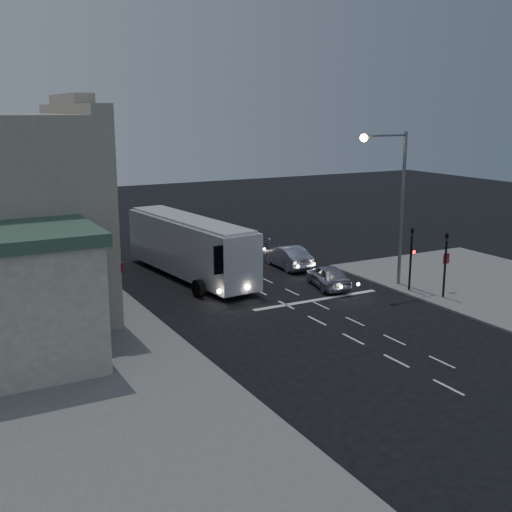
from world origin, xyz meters
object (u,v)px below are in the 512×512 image
tour_bus (189,246)px  traffic_signal_side (446,257)px  street_tree (72,203)px  car_sedan_b (241,243)px  traffic_signal_main (411,251)px  car_sedan_a (287,257)px  streetlight (394,191)px  regulatory_sign (445,266)px  car_suv (328,276)px

tour_bus → traffic_signal_side: size_ratio=3.07×
street_tree → car_sedan_b: bearing=-0.9°
traffic_signal_side → street_tree: 23.24m
tour_bus → traffic_signal_main: 13.49m
traffic_signal_side → car_sedan_a: bearing=110.4°
streetlight → street_tree: 20.19m
traffic_signal_side → regulatory_sign: bearing=43.9°
car_suv → street_tree: (-12.19, 11.22, 3.80)m
car_suv → traffic_signal_side: (4.32, -5.00, 1.73)m
car_sedan_a → traffic_signal_side: (3.87, -10.43, 1.68)m
car_sedan_a → traffic_signal_side: size_ratio=1.10×
car_sedan_b → street_tree: street_tree is taller
traffic_signal_main → traffic_signal_side: same height
car_sedan_a → streetlight: (2.91, -7.03, 4.99)m
car_sedan_a → traffic_signal_side: 11.25m
regulatory_sign → tour_bus: bearing=138.8°
car_sedan_b → street_tree: bearing=-13.6°
regulatory_sign → street_tree: size_ratio=0.35×
car_sedan_b → traffic_signal_main: (3.79, -14.06, 1.74)m
car_sedan_b → traffic_signal_main: bearing=92.4°
car_suv → regulatory_sign: regulatory_sign is taller
car_sedan_a → regulatory_sign: (4.87, -9.47, 0.85)m
car_suv → street_tree: 17.00m
car_sedan_a → streetlight: 9.10m
traffic_signal_main → streetlight: streetlight is taller
tour_bus → street_tree: 8.17m
traffic_signal_side → regulatory_sign: traffic_signal_side is taller
traffic_signal_side → streetlight: size_ratio=0.46×
car_suv → car_sedan_b: 11.03m
car_sedan_a → traffic_signal_side: traffic_signal_side is taller
street_tree → traffic_signal_side: bearing=-44.5°
car_suv → street_tree: size_ratio=0.66×
traffic_signal_main → traffic_signal_side: (0.70, -1.98, 0.00)m
car_sedan_a → street_tree: size_ratio=0.73×
car_sedan_a → traffic_signal_main: bearing=113.5°
tour_bus → streetlight: streetlight is taller
tour_bus → traffic_signal_side: (10.60, -11.13, 0.37)m
car_suv → regulatory_sign: (5.32, -4.04, 0.90)m
car_suv → regulatory_sign: size_ratio=1.85×
car_sedan_b → regulatory_sign: 16.07m
car_sedan_b → street_tree: (-12.02, 0.19, 3.82)m
car_sedan_a → car_sedan_b: bearing=-80.8°
car_sedan_b → street_tree: size_ratio=0.76×
traffic_signal_side → tour_bus: bearing=133.6°
traffic_signal_side → street_tree: street_tree is taller
tour_bus → car_sedan_a: (6.73, -0.70, -1.31)m
traffic_signal_main → car_suv: bearing=140.1°
car_suv → street_tree: street_tree is taller
tour_bus → car_sedan_b: bearing=32.7°
car_sedan_b → traffic_signal_side: bearing=92.9°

